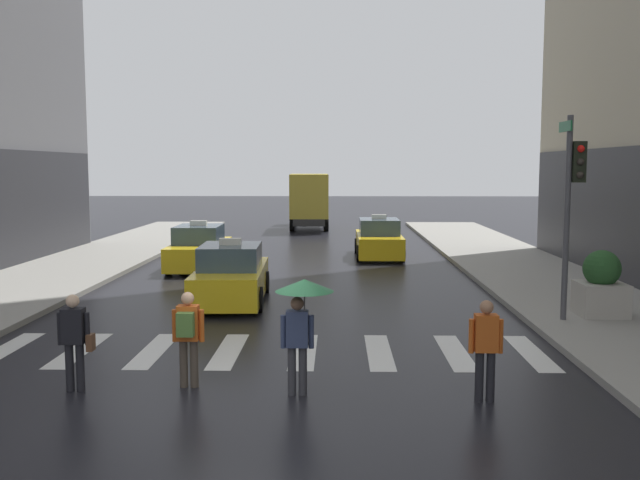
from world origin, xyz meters
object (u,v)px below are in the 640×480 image
at_px(traffic_light_pole, 572,189).
at_px(taxi_lead, 231,276).
at_px(taxi_second, 199,249).
at_px(taxi_third, 379,240).
at_px(pedestrian_with_handbag, 75,337).
at_px(pedestrian_with_backpack, 188,332).
at_px(pedestrian_with_umbrella, 302,305).
at_px(pedestrian_plain_coat, 486,344).
at_px(planter_near_corner, 601,286).
at_px(box_truck, 309,199).

distance_m(traffic_light_pole, taxi_lead, 9.21).
height_order(taxi_second, taxi_third, same).
distance_m(taxi_lead, pedestrian_with_handbag, 7.95).
bearing_deg(pedestrian_with_backpack, taxi_third, 76.14).
xyz_separation_m(taxi_second, pedestrian_with_handbag, (0.70, -14.15, 0.21)).
xyz_separation_m(pedestrian_with_umbrella, pedestrian_plain_coat, (2.95, -0.23, -0.58)).
bearing_deg(traffic_light_pole, planter_near_corner, 28.55).
distance_m(taxi_second, taxi_third, 7.67).
bearing_deg(taxi_third, taxi_second, -153.16).
bearing_deg(taxi_third, box_truck, 104.45).
relative_size(traffic_light_pole, taxi_third, 1.06).
relative_size(taxi_second, pedestrian_with_backpack, 2.77).
distance_m(taxi_second, box_truck, 17.14).
bearing_deg(taxi_third, planter_near_corner, -68.61).
xyz_separation_m(box_truck, pedestrian_with_umbrella, (1.09, -31.02, -0.34)).
bearing_deg(pedestrian_with_backpack, box_truck, 88.39).
height_order(taxi_third, box_truck, box_truck).
distance_m(taxi_lead, pedestrian_with_backpack, 7.59).
height_order(taxi_lead, pedestrian_plain_coat, taxi_lead).
bearing_deg(pedestrian_with_umbrella, planter_near_corner, 39.26).
distance_m(box_truck, pedestrian_with_handbag, 31.04).
bearing_deg(traffic_light_pole, taxi_third, 106.60).
bearing_deg(planter_near_corner, pedestrian_with_backpack, -149.03).
bearing_deg(traffic_light_pole, pedestrian_plain_coat, -119.72).
xyz_separation_m(box_truck, pedestrian_with_handbag, (-2.71, -30.91, -0.92)).
relative_size(taxi_third, pedestrian_plain_coat, 2.75).
relative_size(traffic_light_pole, pedestrian_plain_coat, 2.91).
distance_m(pedestrian_with_umbrella, planter_near_corner, 9.10).
height_order(pedestrian_with_umbrella, pedestrian_plain_coat, pedestrian_with_umbrella).
xyz_separation_m(traffic_light_pole, box_truck, (-7.15, 25.81, -1.41)).
relative_size(taxi_third, pedestrian_with_handbag, 2.75).
bearing_deg(planter_near_corner, taxi_second, 143.54).
bearing_deg(pedestrian_plain_coat, pedestrian_with_umbrella, 175.57).
bearing_deg(taxi_second, pedestrian_with_handbag, -87.16).
distance_m(taxi_second, pedestrian_with_backpack, 14.15).
height_order(pedestrian_with_handbag, planter_near_corner, planter_near_corner).
height_order(traffic_light_pole, planter_near_corner, traffic_light_pole).
xyz_separation_m(box_truck, pedestrian_plain_coat, (4.05, -31.25, -0.91)).
bearing_deg(taxi_third, pedestrian_with_umbrella, -97.49).
bearing_deg(pedestrian_with_backpack, pedestrian_with_handbag, -172.74).
height_order(box_truck, pedestrian_with_handbag, box_truck).
relative_size(box_truck, pedestrian_with_backpack, 4.61).
xyz_separation_m(taxi_second, planter_near_corner, (11.53, -8.52, 0.15)).
bearing_deg(planter_near_corner, taxi_third, 111.39).
relative_size(pedestrian_with_backpack, planter_near_corner, 1.03).
bearing_deg(pedestrian_with_umbrella, taxi_third, 82.51).
distance_m(taxi_second, pedestrian_with_umbrella, 14.98).
height_order(pedestrian_with_umbrella, pedestrian_with_handbag, pedestrian_with_umbrella).
distance_m(pedestrian_plain_coat, planter_near_corner, 7.23).
height_order(pedestrian_with_backpack, pedestrian_plain_coat, same).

